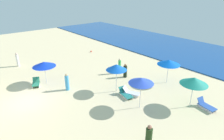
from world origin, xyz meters
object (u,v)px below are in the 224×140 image
umbrella_0 (194,81)px  beachgoer_3 (67,82)px  lounge_chair_0_0 (206,106)px  beachgoer_1 (17,60)px  umbrella_1 (44,64)px  lounge_chair_4_0 (131,92)px  beachgoer_4 (149,138)px  umbrella_2 (141,81)px  beachgoer_0 (125,71)px  lounge_chair_1_0 (36,83)px  lounge_chair_4_1 (125,94)px  umbrella_4 (116,67)px  beachgoer_2 (120,66)px  umbrella_3 (169,62)px  beach_ball_0 (91,51)px

umbrella_0 → beachgoer_3: bearing=-145.0°
lounge_chair_0_0 → beachgoer_1: size_ratio=0.90×
umbrella_1 → lounge_chair_4_0: 8.68m
umbrella_1 → lounge_chair_4_0: size_ratio=1.43×
beachgoer_1 → beachgoer_4: beachgoer_1 is taller
umbrella_2 → beachgoer_3: umbrella_2 is taller
lounge_chair_4_0 → beachgoer_3: (-4.49, -3.84, 0.51)m
umbrella_1 → beachgoer_0: bearing=61.2°
lounge_chair_1_0 → beachgoer_1: 6.59m
lounge_chair_4_1 → beachgoer_4: bearing=-109.6°
beachgoer_0 → beachgoer_1: size_ratio=0.88×
beachgoer_0 → beachgoer_4: beachgoer_4 is taller
beachgoer_0 → lounge_chair_1_0: bearing=-159.1°
lounge_chair_1_0 → beachgoer_3: (2.72, 1.96, 0.49)m
umbrella_4 → lounge_chair_0_0: bearing=28.3°
beachgoer_2 → beachgoer_4: (9.32, -6.13, -0.07)m
lounge_chair_4_0 → beachgoer_1: bearing=87.1°
lounge_chair_1_0 → beachgoer_0: size_ratio=0.97×
umbrella_0 → umbrella_1: bearing=-147.6°
lounge_chair_0_0 → lounge_chair_4_1: (-5.42, -3.56, -0.02)m
umbrella_0 → beachgoer_2: size_ratio=1.47×
umbrella_3 → beachgoer_1: umbrella_3 is taller
beachgoer_3 → beachgoer_4: 9.55m
lounge_chair_4_0 → beach_ball_0: size_ratio=6.69×
umbrella_0 → lounge_chair_1_0: size_ratio=1.76×
umbrella_2 → umbrella_3: size_ratio=1.07×
beachgoer_2 → lounge_chair_0_0: bearing=13.8°
lounge_chair_1_0 → umbrella_2: size_ratio=0.56×
umbrella_2 → umbrella_3: bearing=103.5°
beachgoer_0 → beachgoer_1: beachgoer_1 is taller
umbrella_1 → beachgoer_2: 7.90m
umbrella_4 → beachgoer_2: size_ratio=1.53×
beachgoer_0 → umbrella_1: bearing=-160.7°
umbrella_2 → umbrella_4: umbrella_4 is taller
umbrella_0 → beach_ball_0: size_ratio=10.56×
lounge_chair_4_0 → beachgoer_0: size_ratio=1.09×
beachgoer_0 → beachgoer_2: size_ratio=0.86×
umbrella_4 → beachgoer_4: bearing=-25.9°
umbrella_0 → beachgoer_0: bearing=-179.2°
lounge_chair_1_0 → umbrella_4: umbrella_4 is taller
lounge_chair_1_0 → lounge_chair_4_0: lounge_chair_4_0 is taller
beachgoer_0 → beachgoer_1: bearing=174.2°
umbrella_3 → umbrella_4: bearing=-110.3°
lounge_chair_4_1 → beachgoer_3: bearing=138.8°
umbrella_3 → beachgoer_3: bearing=-120.8°
umbrella_2 → beachgoer_0: (-4.92, 3.09, -1.68)m
umbrella_0 → beachgoer_4: size_ratio=1.54×
umbrella_2 → lounge_chair_4_1: umbrella_2 is taller
umbrella_0 → beachgoer_2: umbrella_0 is taller
umbrella_1 → umbrella_0: bearing=32.4°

